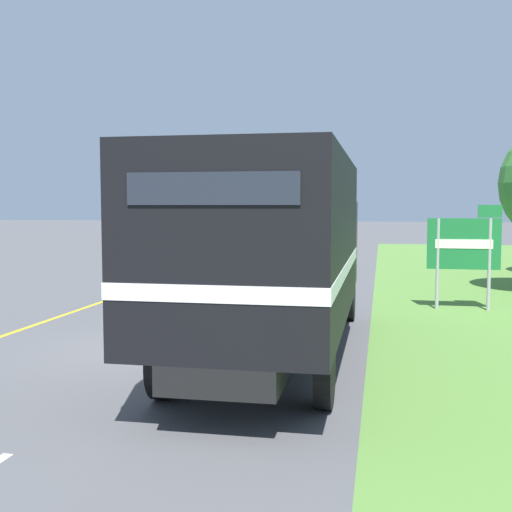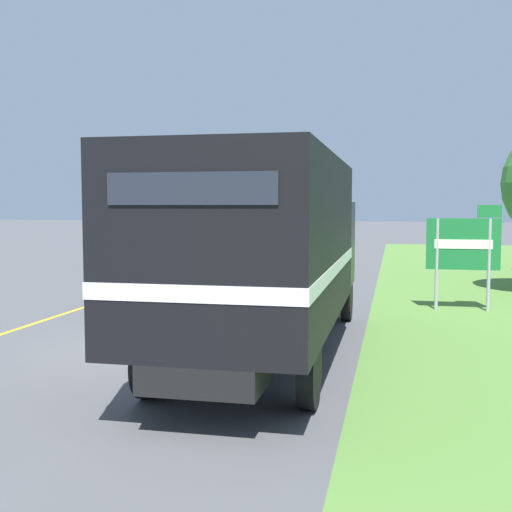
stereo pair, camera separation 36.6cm
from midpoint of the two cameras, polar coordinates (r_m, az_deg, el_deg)
name	(u,v)px [view 1 (the left image)]	position (r m, az deg, el deg)	size (l,w,h in m)	color
ground_plane	(166,349)	(12.22, -8.87, -8.20)	(200.00, 200.00, 0.00)	#515154
edge_line_yellow	(152,285)	(22.04, -9.70, -2.54)	(0.12, 50.89, 0.01)	yellow
centre_dash_near	(169,347)	(12.35, -8.63, -8.05)	(0.12, 2.60, 0.01)	white
centre_dash_mid_a	(243,298)	(18.60, -1.74, -3.77)	(0.12, 2.60, 0.01)	white
centre_dash_mid_b	(279,274)	(25.03, 1.62, -1.64)	(0.12, 2.60, 0.01)	white
centre_dash_far	(300,260)	(31.52, 3.60, -0.38)	(0.12, 2.60, 0.01)	white
centre_dash_farthest	(314,251)	(38.06, 4.90, 0.44)	(0.12, 2.60, 0.01)	white
horse_trailer_truck	(275,248)	(11.13, 0.73, 0.75)	(2.61, 8.95, 3.44)	black
lead_car_white	(242,246)	(26.23, -1.64, 0.87)	(1.80, 4.23, 2.04)	black
highway_sign	(465,246)	(17.17, 17.52, 0.85)	(1.82, 0.09, 2.70)	#9E9EA3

